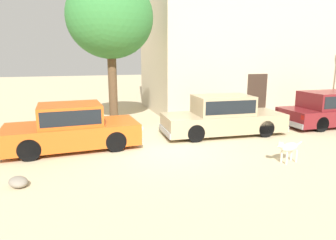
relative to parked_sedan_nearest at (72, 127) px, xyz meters
name	(u,v)px	position (x,y,z in m)	size (l,w,h in m)	color
ground_plane	(164,149)	(2.82, -0.93, -0.72)	(80.00, 80.00, 0.00)	#CCB78E
parked_sedan_nearest	(72,127)	(0.00, 0.00, 0.00)	(4.36, 2.03, 1.46)	#D15619
parked_sedan_second	(223,116)	(5.49, 0.16, 0.02)	(4.79, 1.95, 1.50)	tan
parked_sedan_third	(332,109)	(10.69, 0.14, 0.02)	(4.72, 1.83, 1.47)	maroon
apartment_block	(263,21)	(10.77, 5.64, 4.20)	(13.26, 5.45, 9.84)	beige
stray_dog_spotted	(288,148)	(5.77, -3.21, -0.28)	(1.01, 0.35, 0.67)	beige
acacia_tree_left	(110,18)	(1.66, 2.49, 3.69)	(3.39, 3.05, 6.05)	brown
rubble_pile	(18,182)	(-1.21, -2.71, -0.60)	(0.53, 0.38, 0.24)	gray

